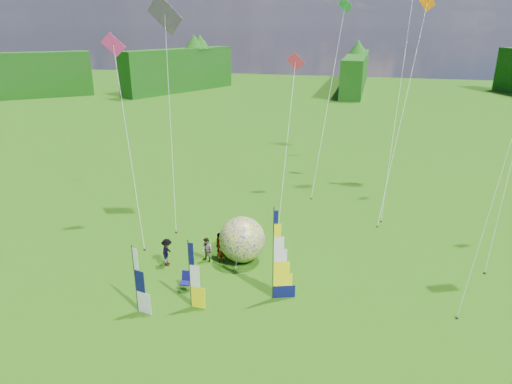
% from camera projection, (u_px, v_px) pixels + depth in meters
% --- Properties ---
extents(ground, '(220.00, 220.00, 0.00)m').
position_uv_depth(ground, '(255.00, 334.00, 21.20)').
color(ground, '#3A7410').
rests_on(ground, ground).
extents(treeline_ring, '(210.00, 210.00, 8.00)m').
position_uv_depth(treeline_ring, '(255.00, 257.00, 19.81)').
color(treeline_ring, '#1A4414').
rests_on(treeline_ring, ground).
extents(feather_banner_main, '(1.31, 0.53, 4.99)m').
position_uv_depth(feather_banner_main, '(273.00, 256.00, 23.06)').
color(feather_banner_main, '#0B0F49').
rests_on(feather_banner_main, ground).
extents(side_banner_left, '(1.01, 0.15, 3.64)m').
position_uv_depth(side_banner_left, '(190.00, 275.00, 22.59)').
color(side_banner_left, '#FFED07').
rests_on(side_banner_left, ground).
extents(side_banner_far, '(1.05, 0.32, 3.57)m').
position_uv_depth(side_banner_far, '(135.00, 280.00, 22.24)').
color(side_banner_far, white).
rests_on(side_banner_far, ground).
extents(bol_inflatable, '(2.90, 2.90, 2.77)m').
position_uv_depth(bol_inflatable, '(242.00, 239.00, 27.29)').
color(bol_inflatable, navy).
rests_on(bol_inflatable, ground).
extents(spectator_a, '(0.65, 0.53, 1.53)m').
position_uv_depth(spectator_a, '(221.00, 251.00, 27.23)').
color(spectator_a, '#66594C').
rests_on(spectator_a, ground).
extents(spectator_b, '(0.84, 0.63, 1.55)m').
position_uv_depth(spectator_b, '(207.00, 250.00, 27.34)').
color(spectator_b, '#66594C').
rests_on(spectator_b, ground).
extents(spectator_c, '(0.58, 1.14, 1.69)m').
position_uv_depth(spectator_c, '(167.00, 252.00, 26.92)').
color(spectator_c, '#66594C').
rests_on(spectator_c, ground).
extents(spectator_d, '(0.86, 0.99, 1.61)m').
position_uv_depth(spectator_d, '(219.00, 245.00, 27.87)').
color(spectator_d, '#66594C').
rests_on(spectator_d, ground).
extents(camp_chair, '(0.64, 0.64, 1.05)m').
position_uv_depth(camp_chair, '(186.00, 282.00, 24.47)').
color(camp_chair, '#0C0C48').
rests_on(camp_chair, ground).
extents(kite_whale, '(4.52, 14.80, 17.98)m').
position_uv_depth(kite_whale, '(400.00, 86.00, 35.15)').
color(kite_whale, black).
rests_on(kite_whale, ground).
extents(kite_rainbow_delta, '(9.46, 12.22, 16.57)m').
position_uv_depth(kite_rainbow_delta, '(169.00, 104.00, 31.52)').
color(kite_rainbow_delta, '#FF5223').
rests_on(kite_rainbow_delta, ground).
extents(small_kite_red, '(4.39, 12.57, 11.88)m').
position_uv_depth(small_kite_red, '(288.00, 131.00, 34.17)').
color(small_kite_red, '#F02F4E').
rests_on(small_kite_red, ground).
extents(small_kite_orange, '(8.73, 12.38, 16.13)m').
position_uv_depth(small_kite_orange, '(404.00, 103.00, 33.33)').
color(small_kite_orange, '#FF6D00').
rests_on(small_kite_orange, ground).
extents(small_kite_pink, '(7.94, 8.82, 13.55)m').
position_uv_depth(small_kite_pink, '(128.00, 136.00, 29.20)').
color(small_kite_pink, '#EA2A7D').
rests_on(small_kite_pink, ground).
extents(small_kite_green, '(6.22, 13.04, 16.20)m').
position_uv_depth(small_kite_green, '(329.00, 90.00, 39.07)').
color(small_kite_green, green).
rests_on(small_kite_green, ground).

